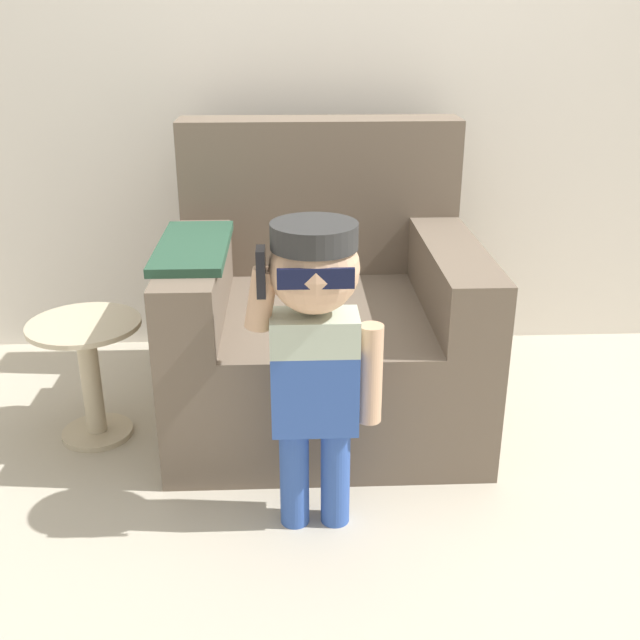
{
  "coord_description": "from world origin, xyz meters",
  "views": [
    {
      "loc": [
        -0.27,
        -2.45,
        1.46
      ],
      "look_at": [
        -0.17,
        -0.22,
        0.53
      ],
      "focal_mm": 42.0,
      "sensor_mm": 36.0,
      "label": 1
    }
  ],
  "objects": [
    {
      "name": "person_child",
      "position": [
        -0.2,
        -0.56,
        0.63
      ],
      "size": [
        0.39,
        0.29,
        0.95
      ],
      "color": "#3356AD",
      "rests_on": "ground_plane"
    },
    {
      "name": "wall_back",
      "position": [
        0.0,
        0.84,
        1.3
      ],
      "size": [
        10.0,
        0.05,
        2.6
      ],
      "color": "silver",
      "rests_on": "ground_plane"
    },
    {
      "name": "armchair",
      "position": [
        -0.14,
        0.19,
        0.37
      ],
      "size": [
        1.13,
        1.03,
        1.07
      ],
      "color": "#6B5B4C",
      "rests_on": "ground_plane"
    },
    {
      "name": "ground_plane",
      "position": [
        0.0,
        0.0,
        0.0
      ],
      "size": [
        10.0,
        10.0,
        0.0
      ],
      "primitive_type": "plane",
      "color": "#BCB29E"
    },
    {
      "name": "side_table",
      "position": [
        -0.99,
        -0.02,
        0.27
      ],
      "size": [
        0.39,
        0.39,
        0.45
      ],
      "color": "beige",
      "rests_on": "ground_plane"
    }
  ]
}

